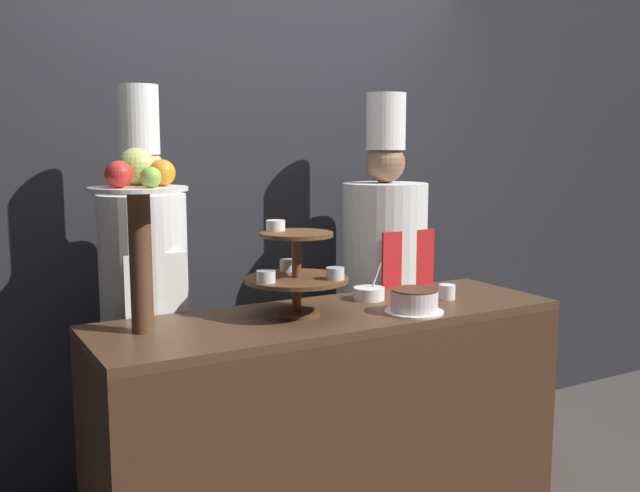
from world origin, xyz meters
TOP-DOWN VIEW (x-y plane):
  - wall_back at (0.00, 1.15)m, footprint 10.00×0.06m
  - buffet_counter at (0.00, 0.29)m, footprint 1.87×0.58m
  - tiered_stand at (-0.15, 0.32)m, footprint 0.40×0.40m
  - fruit_pedestal at (-0.72, 0.38)m, footprint 0.34×0.34m
  - cake_round at (0.27, 0.13)m, footprint 0.23×0.23m
  - cup_white at (0.55, 0.26)m, footprint 0.07×0.07m
  - serving_bowl_far at (0.25, 0.41)m, footprint 0.13×0.13m
  - chef_left at (-0.61, 0.76)m, footprint 0.35×0.35m
  - chef_center_left at (0.57, 0.76)m, footprint 0.41×0.41m

SIDE VIEW (x-z plane):
  - buffet_counter at x=0.00m, z-range 0.00..0.96m
  - serving_bowl_far at x=0.25m, z-range 0.91..1.06m
  - cup_white at x=0.55m, z-range 0.96..1.02m
  - chef_left at x=-0.61m, z-range 0.07..1.91m
  - chef_center_left at x=0.57m, z-range 0.07..1.92m
  - cake_round at x=0.27m, z-range 0.96..1.05m
  - tiered_stand at x=-0.15m, z-range 0.96..1.32m
  - wall_back at x=0.00m, z-range 0.00..2.80m
  - fruit_pedestal at x=-0.72m, z-range 1.09..1.73m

